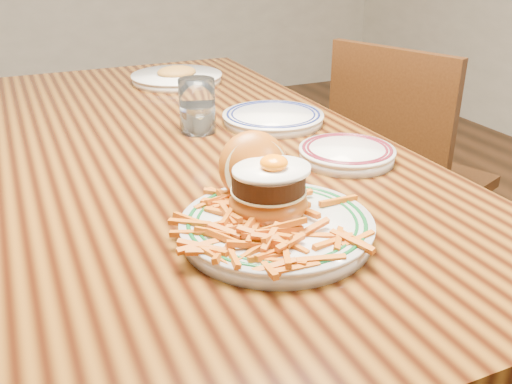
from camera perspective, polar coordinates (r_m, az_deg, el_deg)
name	(u,v)px	position (r m, az deg, el deg)	size (l,w,h in m)	color
table	(181,181)	(1.26, -7.56, 1.09)	(0.85, 1.60, 0.75)	black
chair_right	(402,173)	(1.86, 14.43, 1.85)	(0.53, 0.53, 0.87)	#3D210C
main_plate	(273,209)	(0.84, 1.67, -1.75)	(0.28, 0.30, 0.14)	silver
side_plate	(347,153)	(1.13, 9.07, 3.91)	(0.19, 0.20, 0.03)	silver
rear_plate	(273,117)	(1.34, 1.72, 7.49)	(0.24, 0.24, 0.03)	silver
water_glass	(197,109)	(1.28, -5.88, 8.24)	(0.08, 0.08, 0.12)	white
far_plate	(177,77)	(1.74, -7.92, 11.32)	(0.27, 0.27, 0.05)	silver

